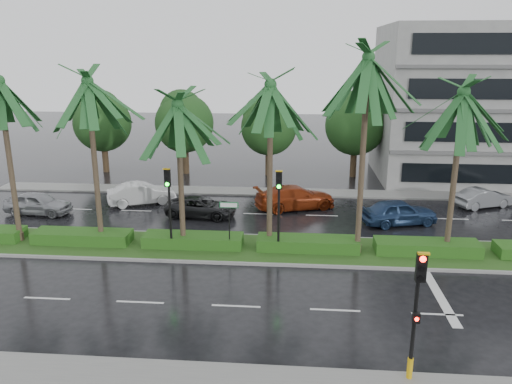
# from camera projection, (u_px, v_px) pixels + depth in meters

# --- Properties ---
(ground) EXTENTS (120.00, 120.00, 0.00)m
(ground) POSITION_uv_depth(u_px,v_px,m) (248.00, 257.00, 25.10)
(ground) COLOR black
(ground) RESTS_ON ground
(far_sidewalk) EXTENTS (40.00, 2.00, 0.12)m
(far_sidewalk) POSITION_uv_depth(u_px,v_px,m) (264.00, 192.00, 36.59)
(far_sidewalk) COLOR slate
(far_sidewalk) RESTS_ON ground
(median) EXTENTS (36.00, 4.00, 0.15)m
(median) POSITION_uv_depth(u_px,v_px,m) (250.00, 248.00, 26.04)
(median) COLOR gray
(median) RESTS_ON ground
(hedge) EXTENTS (35.20, 1.40, 0.60)m
(hedge) POSITION_uv_depth(u_px,v_px,m) (250.00, 242.00, 25.94)
(hedge) COLOR #1F4814
(hedge) RESTS_ON median
(lane_markings) EXTENTS (34.00, 13.06, 0.01)m
(lane_markings) POSITION_uv_depth(u_px,v_px,m) (309.00, 263.00, 24.45)
(lane_markings) COLOR silver
(lane_markings) RESTS_ON ground
(palm_row) EXTENTS (26.30, 4.20, 10.41)m
(palm_row) POSITION_uv_depth(u_px,v_px,m) (224.00, 97.00, 24.03)
(palm_row) COLOR #3E3123
(palm_row) RESTS_ON median
(signal_near) EXTENTS (0.34, 0.45, 4.36)m
(signal_near) POSITION_uv_depth(u_px,v_px,m) (416.00, 311.00, 14.94)
(signal_near) COLOR black
(signal_near) RESTS_ON near_sidewalk
(signal_median_left) EXTENTS (0.34, 0.42, 4.36)m
(signal_median_left) POSITION_uv_depth(u_px,v_px,m) (169.00, 197.00, 24.89)
(signal_median_left) COLOR black
(signal_median_left) RESTS_ON median
(signal_median_right) EXTENTS (0.34, 0.42, 4.36)m
(signal_median_right) POSITION_uv_depth(u_px,v_px,m) (279.00, 199.00, 24.45)
(signal_median_right) COLOR black
(signal_median_right) RESTS_ON median
(street_sign) EXTENTS (0.95, 0.09, 2.60)m
(street_sign) POSITION_uv_depth(u_px,v_px,m) (229.00, 214.00, 25.06)
(street_sign) COLOR black
(street_sign) RESTS_ON median
(bg_trees) EXTENTS (32.60, 4.86, 7.02)m
(bg_trees) POSITION_uv_depth(u_px,v_px,m) (260.00, 122.00, 40.83)
(bg_trees) COLOR #322816
(bg_trees) RESTS_ON ground
(building) EXTENTS (16.00, 10.00, 12.00)m
(building) POSITION_uv_depth(u_px,v_px,m) (484.00, 104.00, 39.38)
(building) COLOR slate
(building) RESTS_ON ground
(car_silver) EXTENTS (2.02, 4.31, 1.43)m
(car_silver) POSITION_uv_depth(u_px,v_px,m) (38.00, 203.00, 31.62)
(car_silver) COLOR gray
(car_silver) RESTS_ON ground
(car_white) EXTENTS (3.27, 4.72, 1.47)m
(car_white) POSITION_uv_depth(u_px,v_px,m) (142.00, 194.00, 33.68)
(car_white) COLOR #B7B7B7
(car_white) RESTS_ON ground
(car_darkgrey) EXTENTS (2.41, 4.58, 1.23)m
(car_darkgrey) POSITION_uv_depth(u_px,v_px,m) (201.00, 207.00, 31.19)
(car_darkgrey) COLOR black
(car_darkgrey) RESTS_ON ground
(car_red) EXTENTS (3.88, 5.71, 1.54)m
(car_red) POSITION_uv_depth(u_px,v_px,m) (295.00, 197.00, 32.72)
(car_red) COLOR maroon
(car_red) RESTS_ON ground
(car_blue) EXTENTS (2.94, 4.80, 1.53)m
(car_blue) POSITION_uv_depth(u_px,v_px,m) (399.00, 212.00, 29.73)
(car_blue) COLOR navy
(car_blue) RESTS_ON ground
(car_grey) EXTENTS (2.75, 4.10, 1.28)m
(car_grey) POSITION_uv_depth(u_px,v_px,m) (483.00, 198.00, 33.03)
(car_grey) COLOR slate
(car_grey) RESTS_ON ground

